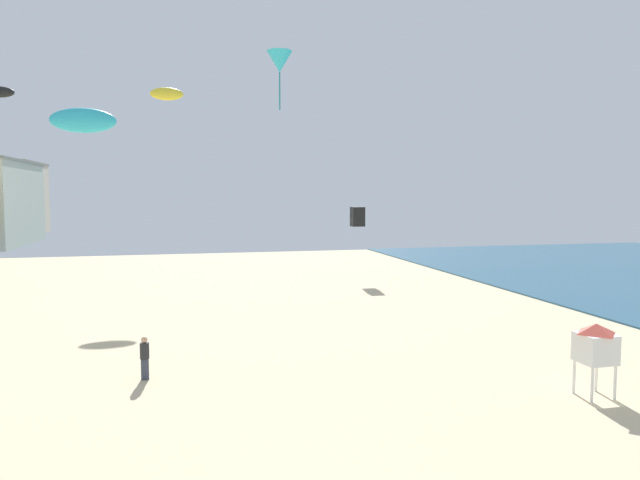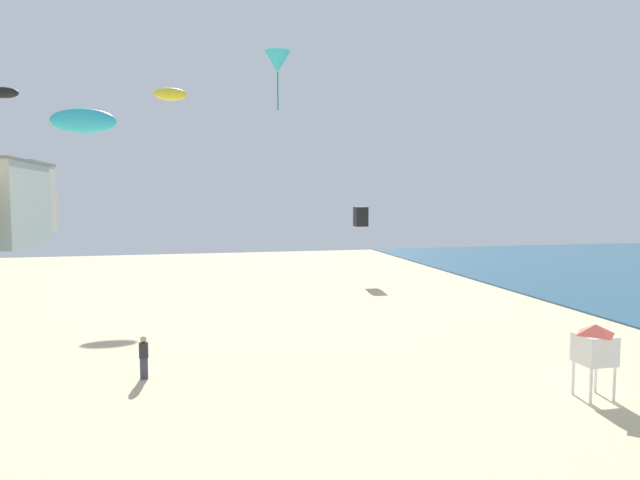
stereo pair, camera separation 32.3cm
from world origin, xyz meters
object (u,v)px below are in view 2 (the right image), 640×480
at_px(lifeguard_stand, 595,345).
at_px(kite_cyan_parafoil, 83,121).
at_px(kite_black_parafoil, 3,93).
at_px(kite_black_box, 361,217).
at_px(kite_cyan_delta, 278,62).
at_px(kite_flyer, 144,355).
at_px(kite_yellow_parafoil, 170,94).

distance_m(lifeguard_stand, kite_cyan_parafoil, 20.61).
height_order(kite_black_parafoil, kite_black_box, kite_black_parafoil).
distance_m(kite_cyan_parafoil, kite_black_box, 27.71).
bearing_deg(kite_cyan_delta, kite_black_parafoil, 124.50).
bearing_deg(kite_cyan_parafoil, kite_flyer, -45.73).
bearing_deg(kite_black_parafoil, kite_cyan_parafoil, -66.21).
xyz_separation_m(lifeguard_stand, kite_black_box, (0.46, 28.58, 3.26)).
bearing_deg(kite_yellow_parafoil, kite_cyan_parafoil, -97.05).
bearing_deg(kite_black_parafoil, kite_yellow_parafoil, 26.81).
distance_m(kite_cyan_parafoil, kite_yellow_parafoil, 23.24).
distance_m(kite_cyan_parafoil, kite_cyan_delta, 8.37).
relative_size(lifeguard_stand, kite_cyan_parafoil, 1.03).
relative_size(kite_black_parafoil, kite_yellow_parafoil, 0.73).
xyz_separation_m(lifeguard_stand, kite_black_parafoil, (-24.93, 25.13, 11.70)).
relative_size(kite_cyan_parafoil, kite_black_box, 1.56).
bearing_deg(kite_flyer, kite_yellow_parafoil, -13.40).
height_order(kite_cyan_parafoil, kite_black_box, kite_cyan_parafoil).
height_order(kite_flyer, kite_cyan_parafoil, kite_cyan_parafoil).
distance_m(lifeguard_stand, kite_black_parafoil, 37.28).
bearing_deg(lifeguard_stand, kite_black_box, 74.69).
xyz_separation_m(kite_black_parafoil, kite_yellow_parafoil, (10.41, 5.26, 1.17)).
relative_size(kite_flyer, kite_cyan_delta, 0.81).
height_order(kite_flyer, lifeguard_stand, lifeguard_stand).
bearing_deg(lifeguard_stand, kite_black_parafoil, 120.38).
bearing_deg(kite_cyan_delta, kite_flyer, 159.39).
relative_size(kite_yellow_parafoil, kite_cyan_delta, 1.25).
distance_m(kite_black_parafoil, kite_black_box, 26.98).
bearing_deg(kite_black_box, kite_black_parafoil, -172.25).
bearing_deg(kite_black_box, kite_cyan_delta, -113.26).
distance_m(lifeguard_stand, kite_yellow_parafoil, 36.06).
bearing_deg(kite_yellow_parafoil, kite_black_parafoil, -153.19).
bearing_deg(kite_yellow_parafoil, kite_flyer, -91.29).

